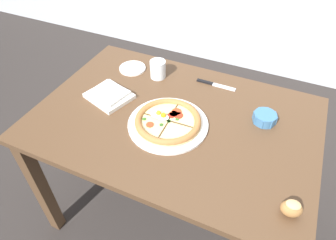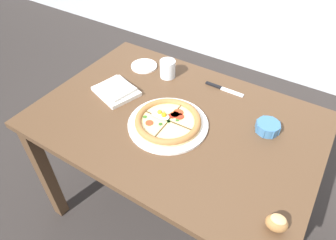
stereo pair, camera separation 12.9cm
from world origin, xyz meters
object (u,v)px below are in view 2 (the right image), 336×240
pizza (168,122)px  napkin_folded (116,90)px  ramekin_bowl (268,127)px  bread_piece_near (277,223)px  dining_table (176,135)px  water_glass (168,70)px  knife_main (224,89)px  side_saucer (144,66)px

pizza → napkin_folded: pizza is taller
ramekin_bowl → bread_piece_near: (0.17, -0.42, 0.01)m
dining_table → water_glass: bearing=128.8°
knife_main → side_saucer: same height
dining_table → napkin_folded: 0.36m
ramekin_bowl → napkin_folded: ramekin_bowl is taller
pizza → ramekin_bowl: pizza is taller
ramekin_bowl → napkin_folded: size_ratio=0.44×
bread_piece_near → water_glass: bearing=144.3°
napkin_folded → side_saucer: napkin_folded is taller
ramekin_bowl → pizza: bearing=-152.7°
knife_main → napkin_folded: bearing=-144.5°
pizza → knife_main: size_ratio=1.72×
ramekin_bowl → napkin_folded: 0.73m
ramekin_bowl → knife_main: (-0.28, 0.17, -0.02)m
side_saucer → knife_main: bearing=5.4°
knife_main → dining_table: bearing=-106.4°
pizza → ramekin_bowl: size_ratio=3.32×
bread_piece_near → side_saucer: (-0.90, 0.54, -0.03)m
water_glass → napkin_folded: bearing=-118.4°
bread_piece_near → side_saucer: bread_piece_near is taller
pizza → water_glass: water_glass is taller
napkin_folded → side_saucer: 0.26m
pizza → water_glass: size_ratio=3.75×
water_glass → ramekin_bowl: bearing=-11.5°
bread_piece_near → knife_main: (-0.44, 0.59, -0.03)m
dining_table → ramekin_bowl: bearing=20.4°
napkin_folded → side_saucer: size_ratio=1.68×
ramekin_bowl → side_saucer: ramekin_bowl is taller
pizza → bread_piece_near: bearing=-22.1°
knife_main → side_saucer: 0.46m
napkin_folded → bread_piece_near: bread_piece_near is taller
water_glass → knife_main: bearing=9.8°
knife_main → water_glass: bearing=-169.7°
side_saucer → bread_piece_near: bearing=-31.0°
dining_table → side_saucer: side_saucer is taller
ramekin_bowl → side_saucer: (-0.73, 0.13, -0.02)m
pizza → knife_main: pizza is taller
water_glass → pizza: bearing=-57.5°
pizza → bread_piece_near: 0.59m
pizza → knife_main: bearing=74.7°
dining_table → water_glass: size_ratio=13.39×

